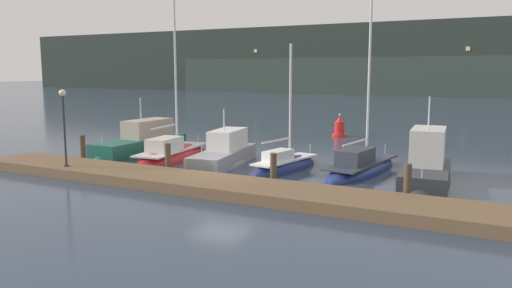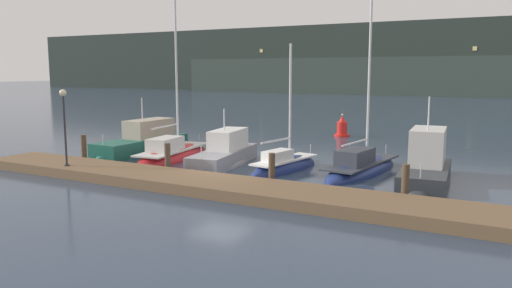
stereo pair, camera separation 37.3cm
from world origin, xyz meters
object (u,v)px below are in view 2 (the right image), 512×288
(motorboat_berth_1, at_px, (143,147))
(sailboat_berth_5, at_px, (361,170))
(sailboat_berth_2, at_px, (173,157))
(dock_lamppost, at_px, (64,114))
(motorboat_berth_3, at_px, (224,159))
(channel_buoy, at_px, (342,128))
(sailboat_berth_4, at_px, (284,169))
(motorboat_berth_6, at_px, (426,173))

(motorboat_berth_1, relative_size, sailboat_berth_5, 0.81)
(motorboat_berth_1, relative_size, sailboat_berth_2, 0.70)
(dock_lamppost, bearing_deg, sailboat_berth_5, 30.55)
(motorboat_berth_1, bearing_deg, motorboat_berth_3, -8.85)
(sailboat_berth_2, bearing_deg, sailboat_berth_5, 6.86)
(sailboat_berth_2, relative_size, channel_buoy, 6.07)
(channel_buoy, bearing_deg, sailboat_berth_4, -82.95)
(sailboat_berth_2, height_order, motorboat_berth_6, sailboat_berth_2)
(motorboat_berth_3, height_order, dock_lamppost, dock_lamppost)
(sailboat_berth_5, xyz_separation_m, channel_buoy, (-5.24, 12.64, 0.50))
(motorboat_berth_1, xyz_separation_m, sailboat_berth_2, (2.97, -0.90, -0.21))
(motorboat_berth_1, distance_m, dock_lamppost, 7.42)
(sailboat_berth_4, distance_m, dock_lamppost, 10.89)
(motorboat_berth_1, relative_size, motorboat_berth_6, 1.13)
(motorboat_berth_3, xyz_separation_m, channel_buoy, (1.79, 14.01, 0.32))
(channel_buoy, bearing_deg, dock_lamppost, -109.41)
(sailboat_berth_2, distance_m, motorboat_berth_3, 3.51)
(sailboat_berth_4, bearing_deg, motorboat_berth_3, -179.57)
(sailboat_berth_4, xyz_separation_m, dock_lamppost, (-8.73, -5.87, 2.81))
(motorboat_berth_6, bearing_deg, motorboat_berth_1, 179.00)
(motorboat_berth_1, xyz_separation_m, dock_lamppost, (1.26, -6.85, 2.57))
(sailboat_berth_5, height_order, motorboat_berth_6, sailboat_berth_5)
(dock_lamppost, bearing_deg, motorboat_berth_1, 100.43)
(motorboat_berth_3, relative_size, sailboat_berth_5, 0.74)
(sailboat_berth_5, bearing_deg, motorboat_berth_3, -168.91)
(motorboat_berth_6, xyz_separation_m, dock_lamppost, (-15.38, -6.56, 2.48))
(sailboat_berth_4, height_order, motorboat_berth_6, sailboat_berth_4)
(motorboat_berth_3, bearing_deg, motorboat_berth_6, 4.02)
(motorboat_berth_1, xyz_separation_m, sailboat_berth_5, (13.49, 0.37, -0.22))
(sailboat_berth_4, relative_size, dock_lamppost, 1.92)
(sailboat_berth_2, xyz_separation_m, dock_lamppost, (-1.71, -5.95, 2.78))
(motorboat_berth_1, height_order, sailboat_berth_5, sailboat_berth_5)
(sailboat_berth_2, bearing_deg, channel_buoy, 69.16)
(sailboat_berth_5, bearing_deg, motorboat_berth_1, -178.43)
(motorboat_berth_1, height_order, sailboat_berth_2, sailboat_berth_2)
(sailboat_berth_5, relative_size, dock_lamppost, 2.49)
(motorboat_berth_1, relative_size, dock_lamppost, 2.02)
(sailboat_berth_4, bearing_deg, channel_buoy, 97.05)
(motorboat_berth_1, height_order, channel_buoy, motorboat_berth_1)
(sailboat_berth_2, height_order, motorboat_berth_3, sailboat_berth_2)
(sailboat_berth_4, distance_m, motorboat_berth_6, 6.70)
(motorboat_berth_3, xyz_separation_m, sailboat_berth_4, (3.52, 0.03, -0.21))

